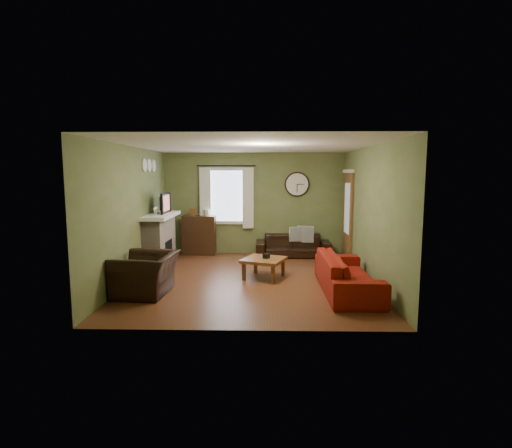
{
  "coord_description": "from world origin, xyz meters",
  "views": [
    {
      "loc": [
        0.29,
        -7.69,
        2.08
      ],
      "look_at": [
        0.1,
        0.4,
        1.05
      ],
      "focal_mm": 28.0,
      "sensor_mm": 36.0,
      "label": 1
    }
  ],
  "objects_px": {
    "sofa_red": "(347,274)",
    "coffee_table": "(264,268)",
    "bookshelf": "(199,235)",
    "sofa_brown": "(293,246)",
    "armchair": "(146,274)"
  },
  "relations": [
    {
      "from": "bookshelf",
      "to": "coffee_table",
      "type": "xyz_separation_m",
      "value": [
        1.67,
        -2.32,
        -0.3
      ]
    },
    {
      "from": "sofa_red",
      "to": "armchair",
      "type": "relative_size",
      "value": 2.04
    },
    {
      "from": "sofa_brown",
      "to": "bookshelf",
      "type": "bearing_deg",
      "value": 175.61
    },
    {
      "from": "bookshelf",
      "to": "coffee_table",
      "type": "bearing_deg",
      "value": -54.21
    },
    {
      "from": "coffee_table",
      "to": "sofa_red",
      "type": "bearing_deg",
      "value": -30.66
    },
    {
      "from": "armchair",
      "to": "coffee_table",
      "type": "distance_m",
      "value": 2.31
    },
    {
      "from": "sofa_red",
      "to": "armchair",
      "type": "height_order",
      "value": "armchair"
    },
    {
      "from": "sofa_red",
      "to": "coffee_table",
      "type": "distance_m",
      "value": 1.72
    },
    {
      "from": "bookshelf",
      "to": "coffee_table",
      "type": "relative_size",
      "value": 1.32
    },
    {
      "from": "bookshelf",
      "to": "sofa_brown",
      "type": "height_order",
      "value": "bookshelf"
    },
    {
      "from": "sofa_red",
      "to": "coffee_table",
      "type": "height_order",
      "value": "sofa_red"
    },
    {
      "from": "coffee_table",
      "to": "bookshelf",
      "type": "bearing_deg",
      "value": 125.79
    },
    {
      "from": "bookshelf",
      "to": "sofa_red",
      "type": "height_order",
      "value": "bookshelf"
    },
    {
      "from": "coffee_table",
      "to": "sofa_brown",
      "type": "bearing_deg",
      "value": 71.3
    },
    {
      "from": "bookshelf",
      "to": "sofa_brown",
      "type": "distance_m",
      "value": 2.42
    }
  ]
}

